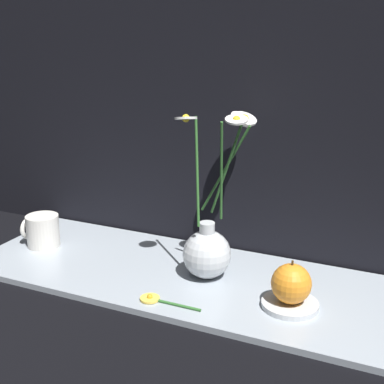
# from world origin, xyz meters

# --- Properties ---
(ground_plane) EXTENTS (6.00, 6.00, 0.00)m
(ground_plane) POSITION_xyz_m (0.00, 0.00, 0.00)
(ground_plane) COLOR black
(shelf) EXTENTS (0.89, 0.32, 0.01)m
(shelf) POSITION_xyz_m (0.00, 0.00, 0.01)
(shelf) COLOR #9EA8B2
(shelf) RESTS_ON ground_plane
(vase_with_flowers) EXTENTS (0.14, 0.18, 0.32)m
(vase_with_flowers) POSITION_xyz_m (0.04, 0.01, 0.08)
(vase_with_flowers) COLOR silver
(vase_with_flowers) RESTS_ON shelf
(yellow_mug) EXTENTS (0.08, 0.07, 0.07)m
(yellow_mug) POSITION_xyz_m (-0.36, 0.00, 0.05)
(yellow_mug) COLOR silver
(yellow_mug) RESTS_ON shelf
(saucer_plate) EXTENTS (0.10, 0.10, 0.01)m
(saucer_plate) POSITION_xyz_m (0.22, -0.04, 0.02)
(saucer_plate) COLOR silver
(saucer_plate) RESTS_ON shelf
(orange_fruit) EXTENTS (0.07, 0.07, 0.08)m
(orange_fruit) POSITION_xyz_m (0.22, -0.04, 0.06)
(orange_fruit) COLOR orange
(orange_fruit) RESTS_ON saucer_plate
(loose_daisy) EXTENTS (0.12, 0.04, 0.01)m
(loose_daisy) POSITION_xyz_m (-0.00, -0.12, 0.02)
(loose_daisy) COLOR #336B2D
(loose_daisy) RESTS_ON shelf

